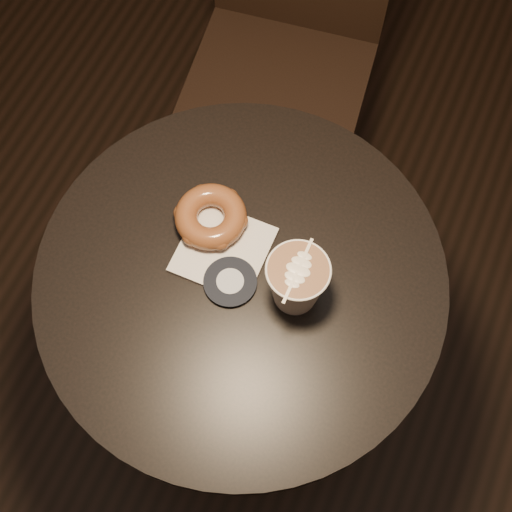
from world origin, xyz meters
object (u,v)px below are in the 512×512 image
(latte_cup, at_px, (297,283))
(cafe_table, at_px, (243,314))
(chair, at_px, (290,20))
(doughnut, at_px, (211,217))
(pastry_bag, at_px, (223,250))

(latte_cup, bearing_deg, cafe_table, -177.00)
(cafe_table, xyz_separation_m, chair, (-0.19, 0.68, 0.03))
(cafe_table, bearing_deg, chair, 105.40)
(cafe_table, distance_m, latte_cup, 0.27)
(cafe_table, xyz_separation_m, doughnut, (-0.09, 0.07, 0.23))
(cafe_table, height_order, chair, chair)
(pastry_bag, relative_size, doughnut, 1.18)
(cafe_table, relative_size, chair, 0.72)
(pastry_bag, bearing_deg, doughnut, 135.77)
(chair, bearing_deg, latte_cup, -74.79)
(chair, bearing_deg, pastry_bag, -85.37)
(latte_cup, bearing_deg, pastry_bag, 169.93)
(pastry_bag, bearing_deg, cafe_table, -34.16)
(pastry_bag, bearing_deg, chair, 101.52)
(cafe_table, distance_m, doughnut, 0.25)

